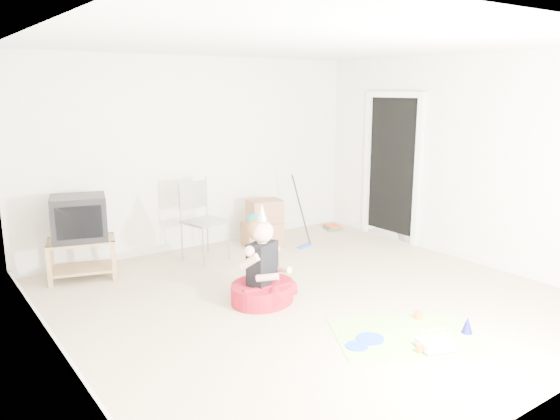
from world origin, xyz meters
TOP-DOWN VIEW (x-y plane):
  - ground at (0.00, 0.00)m, footprint 5.00×5.00m
  - doorway_recess at (2.48, 1.20)m, footprint 0.02×0.90m
  - tv_stand at (-1.77, 2.03)m, footprint 0.85×0.66m
  - crt_tv at (-1.77, 2.03)m, footprint 0.71×0.63m
  - folding_chair at (-0.27, 1.82)m, footprint 0.57×0.55m
  - cardboard_boxes at (0.70, 1.94)m, footprint 0.60×0.50m
  - floor_mop at (1.13, 1.54)m, footprint 0.26×0.32m
  - book_pile at (2.12, 2.07)m, footprint 0.31×0.35m
  - seated_woman at (-0.45, 0.22)m, footprint 0.95×0.95m
  - party_mat at (0.14, -1.22)m, footprint 1.54×1.40m
  - birthday_cake at (0.16, -1.53)m, footprint 0.34×0.31m
  - blue_plate_near at (-0.17, -1.08)m, footprint 0.34×0.34m
  - blue_plate_far at (-0.36, -1.11)m, footprint 0.28×0.28m
  - orange_cup_near at (0.51, -1.03)m, footprint 0.10×0.10m
  - orange_cup_far at (-0.01, -1.50)m, footprint 0.09×0.09m
  - blue_party_hat at (0.64, -1.49)m, footprint 0.13×0.13m

SIDE VIEW (x-z plane):
  - ground at x=0.00m, z-range 0.00..0.00m
  - party_mat at x=0.14m, z-range 0.00..0.01m
  - blue_plate_far at x=-0.36m, z-range 0.01..0.02m
  - blue_plate_near at x=-0.17m, z-range 0.01..0.02m
  - book_pile at x=2.12m, z-range 0.00..0.06m
  - birthday_cake at x=0.16m, z-range -0.03..0.11m
  - orange_cup_far at x=-0.01m, z-range 0.01..0.08m
  - orange_cup_near at x=0.51m, z-range 0.01..0.09m
  - blue_party_hat at x=0.64m, z-range 0.01..0.16m
  - seated_woman at x=-0.45m, z-range -0.29..0.75m
  - floor_mop at x=1.13m, z-range -0.23..0.76m
  - tv_stand at x=-1.77m, z-range 0.04..0.51m
  - cardboard_boxes at x=0.70m, z-range -0.01..0.64m
  - folding_chair at x=-0.27m, z-range -0.01..1.04m
  - crt_tv at x=-1.77m, z-range 0.47..0.98m
  - doorway_recess at x=2.48m, z-range 0.00..2.05m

